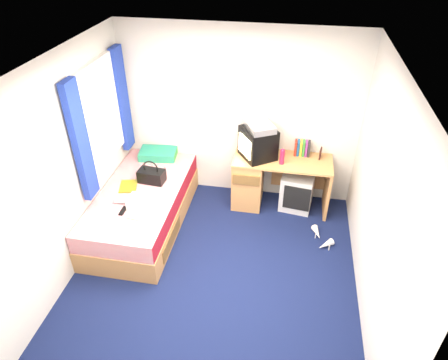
% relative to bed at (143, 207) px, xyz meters
% --- Properties ---
extents(ground, '(3.40, 3.40, 0.00)m').
position_rel_bed_xyz_m(ground, '(1.10, -0.70, -0.27)').
color(ground, '#0C1438').
rests_on(ground, ground).
extents(room_shell, '(3.40, 3.40, 3.40)m').
position_rel_bed_xyz_m(room_shell, '(1.10, -0.70, 1.18)').
color(room_shell, white).
rests_on(room_shell, ground).
extents(bed, '(1.01, 2.00, 0.54)m').
position_rel_bed_xyz_m(bed, '(0.00, 0.00, 0.00)').
color(bed, tan).
rests_on(bed, ground).
extents(pillow, '(0.55, 0.38, 0.11)m').
position_rel_bed_xyz_m(pillow, '(-0.02, 0.83, 0.33)').
color(pillow, teal).
rests_on(pillow, bed).
extents(desk, '(1.30, 0.55, 0.75)m').
position_rel_bed_xyz_m(desk, '(1.47, 0.74, 0.14)').
color(desk, tan).
rests_on(desk, ground).
extents(storage_cube, '(0.47, 0.47, 0.53)m').
position_rel_bed_xyz_m(storage_cube, '(1.98, 0.74, -0.00)').
color(storage_cube, silver).
rests_on(storage_cube, ground).
extents(crt_tv, '(0.55, 0.56, 0.41)m').
position_rel_bed_xyz_m(crt_tv, '(1.40, 0.74, 0.69)').
color(crt_tv, black).
rests_on(crt_tv, desk).
extents(vcr, '(0.48, 0.53, 0.08)m').
position_rel_bed_xyz_m(vcr, '(1.40, 0.74, 0.94)').
color(vcr, '#B1B1B3').
rests_on(vcr, crt_tv).
extents(book_row, '(0.20, 0.13, 0.20)m').
position_rel_bed_xyz_m(book_row, '(1.98, 0.90, 0.58)').
color(book_row, maroon).
rests_on(book_row, desk).
extents(picture_frame, '(0.04, 0.12, 0.14)m').
position_rel_bed_xyz_m(picture_frame, '(2.23, 0.86, 0.55)').
color(picture_frame, black).
rests_on(picture_frame, desk).
extents(pink_water_bottle, '(0.07, 0.07, 0.20)m').
position_rel_bed_xyz_m(pink_water_bottle, '(1.73, 0.62, 0.58)').
color(pink_water_bottle, red).
rests_on(pink_water_bottle, desk).
extents(aerosol_can, '(0.06, 0.06, 0.18)m').
position_rel_bed_xyz_m(aerosol_can, '(1.60, 0.76, 0.57)').
color(aerosol_can, silver).
rests_on(aerosol_can, desk).
extents(handbag, '(0.35, 0.22, 0.31)m').
position_rel_bed_xyz_m(handbag, '(0.09, 0.22, 0.36)').
color(handbag, black).
rests_on(handbag, bed).
extents(towel, '(0.33, 0.28, 0.10)m').
position_rel_bed_xyz_m(towel, '(0.14, -0.29, 0.32)').
color(towel, silver).
rests_on(towel, bed).
extents(magazine, '(0.27, 0.32, 0.01)m').
position_rel_bed_xyz_m(magazine, '(-0.18, 0.05, 0.28)').
color(magazine, yellow).
rests_on(magazine, bed).
extents(water_bottle, '(0.21, 0.10, 0.07)m').
position_rel_bed_xyz_m(water_bottle, '(-0.11, -0.29, 0.31)').
color(water_bottle, silver).
rests_on(water_bottle, bed).
extents(colour_swatch_fan, '(0.23, 0.09, 0.01)m').
position_rel_bed_xyz_m(colour_swatch_fan, '(0.14, -0.55, 0.28)').
color(colour_swatch_fan, gold).
rests_on(colour_swatch_fan, bed).
extents(remote_control, '(0.05, 0.16, 0.02)m').
position_rel_bed_xyz_m(remote_control, '(-0.05, -0.45, 0.28)').
color(remote_control, black).
rests_on(remote_control, bed).
extents(window_assembly, '(0.11, 1.42, 1.40)m').
position_rel_bed_xyz_m(window_assembly, '(-0.45, 0.20, 1.15)').
color(window_assembly, silver).
rests_on(window_assembly, room_shell).
extents(white_heels, '(0.29, 0.43, 0.09)m').
position_rel_bed_xyz_m(white_heels, '(2.32, 0.06, -0.23)').
color(white_heels, silver).
rests_on(white_heels, ground).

